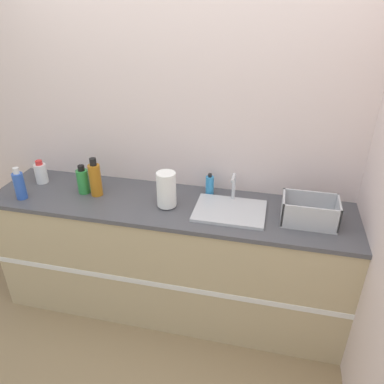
# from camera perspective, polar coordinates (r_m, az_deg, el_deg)

# --- Properties ---
(ground_plane) EXTENTS (12.00, 12.00, 0.00)m
(ground_plane) POSITION_cam_1_polar(r_m,az_deg,el_deg) (2.94, -4.64, -20.44)
(ground_plane) COLOR #937A56
(wall_back) EXTENTS (4.89, 0.06, 2.60)m
(wall_back) POSITION_cam_1_polar(r_m,az_deg,el_deg) (2.67, -1.84, 8.59)
(wall_back) COLOR silver
(wall_back) RESTS_ON ground_plane
(wall_right) EXTENTS (0.06, 2.58, 2.60)m
(wall_right) POSITION_cam_1_polar(r_m,az_deg,el_deg) (2.38, 27.14, 2.73)
(wall_right) COLOR silver
(wall_right) RESTS_ON ground_plane
(counter_cabinet) EXTENTS (2.51, 0.60, 0.93)m
(counter_cabinet) POSITION_cam_1_polar(r_m,az_deg,el_deg) (2.81, -3.25, -9.87)
(counter_cabinet) COLOR tan
(counter_cabinet) RESTS_ON ground_plane
(sink) EXTENTS (0.46, 0.35, 0.21)m
(sink) POSITION_cam_1_polar(r_m,az_deg,el_deg) (2.45, 5.81, -2.67)
(sink) COLOR silver
(sink) RESTS_ON counter_cabinet
(paper_towel_roll) EXTENTS (0.13, 0.13, 0.25)m
(paper_towel_roll) POSITION_cam_1_polar(r_m,az_deg,el_deg) (2.45, -3.82, 0.34)
(paper_towel_roll) COLOR #4C4C51
(paper_towel_roll) RESTS_ON counter_cabinet
(dish_rack) EXTENTS (0.34, 0.22, 0.16)m
(dish_rack) POSITION_cam_1_polar(r_m,az_deg,el_deg) (2.42, 17.44, -3.10)
(dish_rack) COLOR #B7BABF
(dish_rack) RESTS_ON counter_cabinet
(bottle_amber) EXTENTS (0.08, 0.08, 0.28)m
(bottle_amber) POSITION_cam_1_polar(r_m,az_deg,el_deg) (2.68, -14.53, 1.93)
(bottle_amber) COLOR #B26B19
(bottle_amber) RESTS_ON counter_cabinet
(bottle_blue) EXTENTS (0.07, 0.07, 0.23)m
(bottle_blue) POSITION_cam_1_polar(r_m,az_deg,el_deg) (2.82, -24.80, 0.97)
(bottle_blue) COLOR #2D56B7
(bottle_blue) RESTS_ON counter_cabinet
(bottle_white_spray) EXTENTS (0.09, 0.09, 0.18)m
(bottle_white_spray) POSITION_cam_1_polar(r_m,az_deg,el_deg) (3.00, -22.03, 2.73)
(bottle_white_spray) COLOR white
(bottle_white_spray) RESTS_ON counter_cabinet
(bottle_green) EXTENTS (0.08, 0.08, 0.21)m
(bottle_green) POSITION_cam_1_polar(r_m,az_deg,el_deg) (2.74, -16.28, 1.66)
(bottle_green) COLOR #2D8C3D
(bottle_green) RESTS_ON counter_cabinet
(soap_dispenser) EXTENTS (0.06, 0.06, 0.16)m
(soap_dispenser) POSITION_cam_1_polar(r_m,az_deg,el_deg) (2.62, 2.72, 1.05)
(soap_dispenser) COLOR #338CCC
(soap_dispenser) RESTS_ON counter_cabinet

